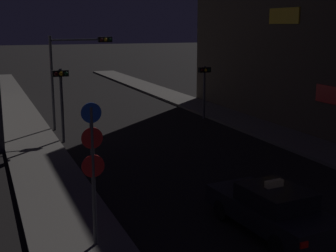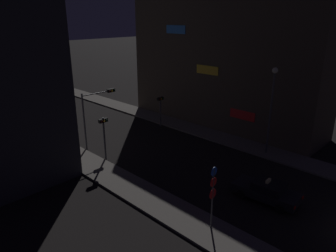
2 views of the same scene
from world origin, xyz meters
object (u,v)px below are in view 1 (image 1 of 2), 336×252
Objects in this scene: taxi at (272,209)px; traffic_light_left_kerb at (61,90)px; sign_pole_left at (93,162)px; traffic_light_right_kerb at (204,81)px; traffic_light_overhead at (75,63)px.

traffic_light_left_kerb reaches higher than taxi.
traffic_light_left_kerb is at bearing 106.16° from taxi.
taxi is at bearing -73.84° from traffic_light_left_kerb.
sign_pole_left is at bearing 170.74° from taxi.
taxi is at bearing -9.26° from sign_pole_left.
traffic_light_left_kerb reaches higher than traffic_light_right_kerb.
traffic_light_left_kerb is 10.07m from traffic_light_right_kerb.
taxi is at bearing -81.25° from traffic_light_overhead.
traffic_light_right_kerb is (8.31, -0.13, -1.41)m from traffic_light_overhead.
sign_pole_left is (-2.56, -15.45, -1.41)m from traffic_light_overhead.
traffic_light_overhead is at bearing 179.12° from traffic_light_right_kerb.
sign_pole_left is at bearing -95.71° from traffic_light_left_kerb.
taxi is 16.77m from traffic_light_overhead.
taxi is 1.17× the size of sign_pole_left.
traffic_light_right_kerb is at bearing 54.66° from sign_pole_left.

